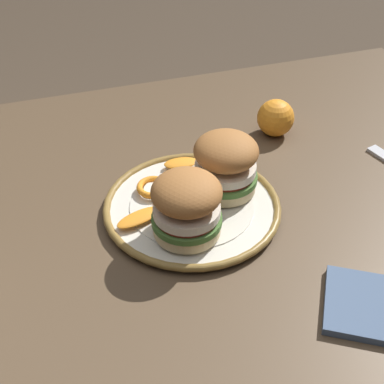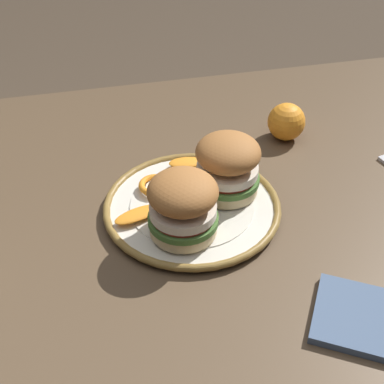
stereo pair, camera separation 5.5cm
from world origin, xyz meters
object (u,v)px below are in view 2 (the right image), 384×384
(whole_orange, at_px, (286,122))
(sandwich_half_right, at_px, (183,204))
(dining_table, at_px, (162,267))
(sandwich_half_left, at_px, (228,165))
(dinner_plate, at_px, (192,207))

(whole_orange, bearing_deg, sandwich_half_right, -137.24)
(dining_table, height_order, sandwich_half_left, sandwich_half_left)
(dinner_plate, bearing_deg, sandwich_half_left, 17.53)
(sandwich_half_left, xyz_separation_m, sandwich_half_right, (-0.09, -0.08, 0.00))
(dining_table, distance_m, sandwich_half_left, 0.21)
(dinner_plate, height_order, sandwich_half_right, sandwich_half_right)
(dinner_plate, xyz_separation_m, sandwich_half_right, (-0.03, -0.06, 0.06))
(dinner_plate, distance_m, sandwich_half_right, 0.09)
(sandwich_half_right, xyz_separation_m, whole_orange, (0.25, 0.23, -0.03))
(dining_table, xyz_separation_m, sandwich_half_right, (0.03, -0.04, 0.17))
(sandwich_half_left, height_order, whole_orange, sandwich_half_left)
(dinner_plate, height_order, whole_orange, whole_orange)
(dinner_plate, bearing_deg, sandwich_half_right, -114.60)
(sandwich_half_left, distance_m, sandwich_half_right, 0.12)
(dining_table, distance_m, sandwich_half_right, 0.17)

